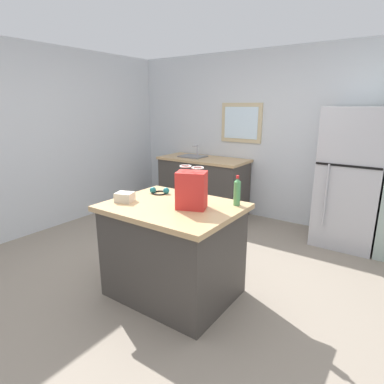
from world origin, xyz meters
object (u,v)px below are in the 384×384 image
object	(u,v)px
shopping_bag	(192,190)
bottle	(237,192)
ear_defenders	(160,191)
small_box	(125,197)
refrigerator	(351,178)
kitchen_island	(173,250)

from	to	relation	value
shopping_bag	bottle	bearing A→B (deg)	47.07
bottle	ear_defenders	size ratio (longest dim) A/B	1.34
shopping_bag	ear_defenders	world-z (taller)	shopping_bag
small_box	bottle	size ratio (longest dim) A/B	0.58
bottle	ear_defenders	xyz separation A→B (m)	(-0.80, -0.10, -0.10)
bottle	small_box	bearing A→B (deg)	-151.47
refrigerator	bottle	bearing A→B (deg)	-108.70
kitchen_island	small_box	world-z (taller)	small_box
refrigerator	bottle	xyz separation A→B (m)	(-0.62, -1.83, 0.14)
refrigerator	shopping_bag	bearing A→B (deg)	-112.82
kitchen_island	refrigerator	size ratio (longest dim) A/B	0.68
refrigerator	shopping_bag	size ratio (longest dim) A/B	4.71
small_box	bottle	world-z (taller)	bottle
refrigerator	ear_defenders	size ratio (longest dim) A/B	8.59
kitchen_island	small_box	distance (m)	0.66
small_box	ear_defenders	world-z (taller)	small_box
small_box	ear_defenders	xyz separation A→B (m)	(0.08, 0.39, -0.02)
refrigerator	small_box	xyz separation A→B (m)	(-1.51, -2.32, 0.06)
ear_defenders	bottle	bearing A→B (deg)	6.82
refrigerator	small_box	world-z (taller)	refrigerator
refrigerator	ear_defenders	xyz separation A→B (m)	(-1.42, -1.93, 0.04)
shopping_bag	small_box	world-z (taller)	shopping_bag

